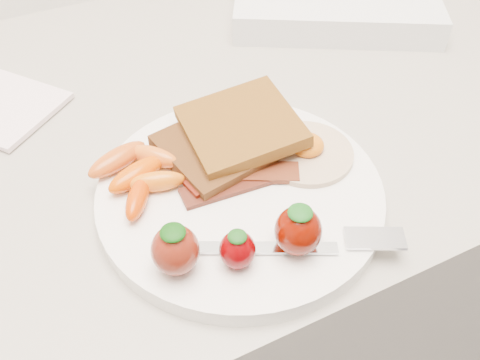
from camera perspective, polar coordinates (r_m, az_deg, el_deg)
name	(u,v)px	position (r m, az deg, el deg)	size (l,w,h in m)	color
counter	(193,316)	(0.96, -5.01, -14.27)	(2.00, 0.60, 0.90)	gray
plate	(240,194)	(0.51, 0.00, -1.50)	(0.27, 0.27, 0.02)	white
toast_lower	(217,148)	(0.53, -2.43, 3.46)	(0.10, 0.10, 0.01)	#3C1F0D
toast_upper	(241,126)	(0.53, 0.07, 5.79)	(0.11, 0.11, 0.01)	#4C270F
fried_egg	(307,151)	(0.53, 7.13, 3.12)	(0.10, 0.10, 0.02)	silver
bacon_strips	(238,174)	(0.51, -0.25, 0.64)	(0.12, 0.07, 0.01)	black
baby_carrots	(138,172)	(0.51, -10.83, 0.83)	(0.09, 0.11, 0.02)	#CD4800
strawberries	(238,241)	(0.43, -0.22, -6.55)	(0.14, 0.07, 0.05)	#64180C
fork	(315,244)	(0.46, 8.04, -6.73)	(0.17, 0.09, 0.00)	silver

